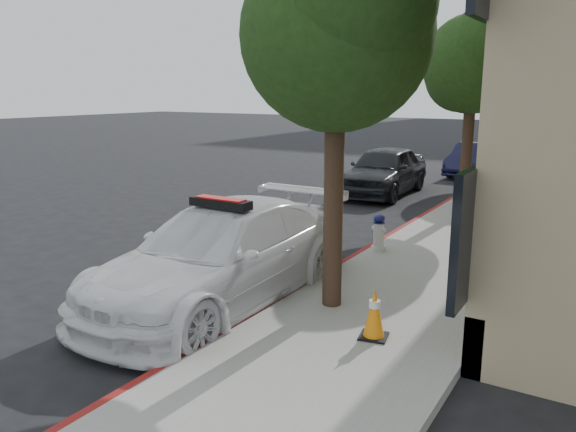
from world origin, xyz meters
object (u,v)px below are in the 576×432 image
Objects in this scene: traffic_cone at (374,313)px; parked_car_far at (473,159)px; parked_car_mid at (384,170)px; police_car at (222,254)px; fire_hydrant at (379,233)px.

parked_car_far is at bearing 99.20° from traffic_cone.
traffic_cone is (4.31, -11.03, -0.31)m from parked_car_mid.
parked_car_far is at bearing 73.20° from parked_car_mid.
parked_car_far is (0.10, 16.70, -0.15)m from police_car.
fire_hydrant is at bearing 111.59° from traffic_cone.
parked_car_far is (1.55, 5.98, -0.15)m from parked_car_mid.
traffic_cone is at bearing -5.61° from police_car.
parked_car_mid is (-1.45, 10.71, 0.00)m from police_car.
police_car is 7.27× the size of fire_hydrant.
police_car is 2.89m from traffic_cone.
police_car reaches higher than parked_car_mid.
traffic_cone is (2.86, -0.32, -0.31)m from police_car.
police_car is 1.39× the size of parked_car_far.
traffic_cone is at bearing -79.83° from parked_car_far.
fire_hydrant is at bearing -83.95° from parked_car_far.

